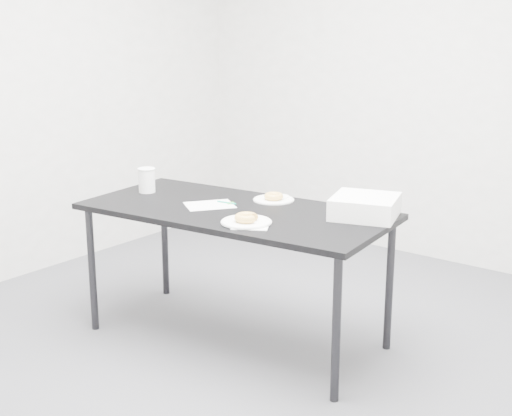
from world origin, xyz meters
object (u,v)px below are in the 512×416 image
Objects in this scene: plate_near at (246,222)px; coffee_cup at (147,180)px; table at (236,219)px; donut_near at (246,218)px; pen at (227,203)px; plate_far at (274,200)px; bakery_box at (365,207)px; donut_far at (274,196)px; scorecard at (210,205)px.

coffee_cup is (-0.89, 0.16, 0.07)m from plate_near.
donut_near is at bearing -46.03° from table.
donut_near is (0.23, -0.19, 0.09)m from table.
coffee_cup is (-0.55, -0.08, 0.07)m from pen.
plate_far is 0.71× the size of bakery_box.
donut_near is at bearing -148.05° from bakery_box.
plate_near is 2.36× the size of donut_far.
donut_near is 1.11× the size of donut_far.
bakery_box is at bearing 18.28° from table.
table is 6.80× the size of plate_near.
plate_near is 0.63m from bakery_box.
table is 6.73× the size of scorecard.
bakery_box reaches higher than donut_near.
coffee_cup is (-0.72, -0.30, 0.07)m from plate_far.
pen is at bearing -126.44° from plate_far.
pen is 0.47× the size of plate_near.
donut_near reaches higher than donut_far.
plate_far is 0.02m from donut_far.
bakery_box is (1.30, 0.32, -0.02)m from coffee_cup.
donut_far reaches higher than plate_far.
bakery_box is at bearing 13.81° from coffee_cup.
coffee_cup is (-0.89, 0.16, 0.04)m from donut_near.
bakery_box reaches higher than scorecard.
donut_near is 0.90m from coffee_cup.
plate_near is at bearing -46.03° from table.
coffee_cup is at bearing 176.10° from bakery_box.
coffee_cup is at bearing -156.93° from plate_far.
coffee_cup is at bearing 169.71° from plate_near.
coffee_cup reaches higher than pen.
bakery_box reaches higher than pen.
plate_far is at bearing 163.68° from bakery_box.
plate_near is 0.50m from plate_far.
pen is at bearing 94.35° from scorecard.
scorecard is at bearing -124.92° from donut_far.
coffee_cup is at bearing 176.42° from table.
coffee_cup reaches higher than bakery_box.
plate_far is (0.05, 0.28, 0.06)m from table.
donut_near reaches higher than scorecard.
donut_near is at bearing -43.81° from pen.
donut_near is 0.63m from bakery_box.
donut_near is 0.37× the size of bakery_box.
plate_far is (0.21, 0.31, 0.00)m from scorecard.
table is 14.49× the size of pen.
plate_near is 1.76× the size of coffee_cup.
donut_near is at bearing -10.29° from coffee_cup.
plate_far is at bearing 0.00° from donut_far.
plate_far is at bearing 72.58° from table.
scorecard is 0.42m from plate_near.
pen is (0.05, 0.09, 0.01)m from scorecard.
coffee_cup is at bearing -156.93° from donut_far.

